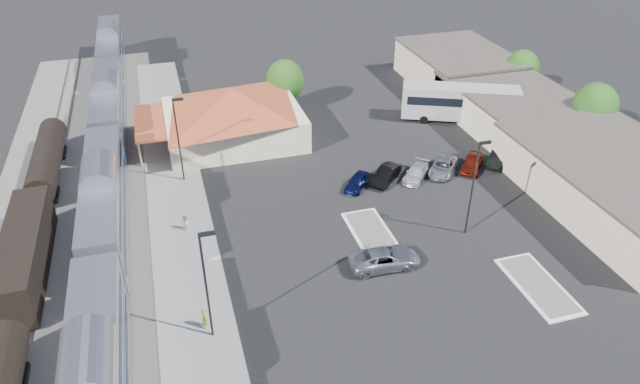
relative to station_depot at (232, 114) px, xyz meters
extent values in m
plane|color=black|center=(4.56, -24.00, -3.13)|extent=(280.00, 280.00, 0.00)
cube|color=#4C4944|center=(-16.44, -16.00, -3.07)|extent=(16.00, 100.00, 0.12)
cube|color=gray|center=(-7.44, -18.00, -3.04)|extent=(5.50, 92.00, 0.18)
cube|color=silver|center=(-13.44, -14.63, -0.08)|extent=(3.00, 20.00, 5.00)
cube|color=black|center=(-13.44, -14.63, -2.83)|extent=(2.20, 16.00, 0.60)
cube|color=silver|center=(-13.44, 6.37, -0.08)|extent=(3.00, 20.00, 5.00)
cube|color=black|center=(-13.44, 6.37, -2.83)|extent=(2.20, 16.00, 0.60)
cube|color=silver|center=(-13.44, 27.37, -0.08)|extent=(3.00, 20.00, 5.00)
cube|color=black|center=(-13.44, 27.37, -2.83)|extent=(2.20, 16.00, 0.60)
cube|color=black|center=(-19.44, -19.13, -0.93)|extent=(2.80, 14.00, 3.60)
cube|color=black|center=(-19.44, -19.13, -2.83)|extent=(2.20, 12.00, 0.60)
cylinder|color=black|center=(-19.44, -3.13, -1.03)|extent=(2.80, 14.00, 2.80)
cube|color=black|center=(-19.44, -3.13, -2.83)|extent=(2.20, 12.00, 0.60)
cube|color=#BEB38B|center=(0.06, 0.00, -1.33)|extent=(15.00, 12.00, 3.60)
pyramid|color=maroon|center=(0.06, 0.00, 1.77)|extent=(15.30, 12.24, 2.60)
cube|color=maroon|center=(-9.04, 0.00, 0.17)|extent=(3.20, 9.60, 0.25)
cube|color=#C6B28C|center=(32.56, -24.00, -1.03)|extent=(14.00, 22.00, 4.20)
cube|color=#3F3833|center=(32.56, -24.00, 1.22)|extent=(14.40, 22.40, 0.30)
cube|color=#C6B28C|center=(32.56, -6.00, -1.13)|extent=(12.00, 18.00, 4.00)
cube|color=#3F3833|center=(32.56, -6.00, 1.02)|extent=(12.40, 18.40, 0.30)
cube|color=#C6B28C|center=(32.56, 8.00, -0.88)|extent=(12.00, 16.00, 4.50)
cube|color=#3F3833|center=(32.56, 8.00, 1.52)|extent=(12.40, 16.40, 0.30)
cube|color=silver|center=(8.56, -22.00, -3.06)|extent=(3.30, 7.50, 0.15)
cube|color=#4C4944|center=(8.56, -22.00, -2.97)|extent=(2.70, 6.90, 0.10)
cube|color=silver|center=(18.56, -32.00, -3.06)|extent=(3.30, 7.50, 0.15)
cube|color=#4C4944|center=(18.56, -32.00, -2.97)|extent=(2.70, 6.90, 0.10)
cylinder|color=black|center=(-6.44, -30.00, 1.37)|extent=(0.16, 0.16, 9.00)
cube|color=black|center=(-5.94, -30.00, 5.72)|extent=(1.00, 0.25, 0.22)
cylinder|color=black|center=(-6.44, -8.00, 1.37)|extent=(0.16, 0.16, 9.00)
cube|color=black|center=(-5.94, -8.00, 5.72)|extent=(1.00, 0.25, 0.22)
cylinder|color=black|center=(16.56, -24.00, 1.37)|extent=(0.16, 0.16, 9.00)
cube|color=black|center=(17.06, -24.00, 5.72)|extent=(1.00, 0.25, 0.22)
cylinder|color=#382314|center=(38.56, -12.00, -1.70)|extent=(0.30, 0.30, 2.86)
ellipsoid|color=#214914|center=(38.56, -12.00, 1.09)|extent=(4.94, 4.94, 5.46)
cylinder|color=#382314|center=(38.56, 2.00, -1.86)|extent=(0.30, 0.30, 2.55)
ellipsoid|color=#214914|center=(38.56, 2.00, 0.64)|extent=(4.41, 4.41, 4.87)
cylinder|color=#382314|center=(7.56, 6.00, -1.77)|extent=(0.30, 0.30, 2.73)
ellipsoid|color=#214914|center=(7.56, 6.00, 0.90)|extent=(4.71, 4.71, 5.21)
imported|color=#A6AAAE|center=(7.98, -26.26, -2.32)|extent=(5.96, 2.99, 1.62)
cube|color=silver|center=(27.02, -2.97, -0.66)|extent=(13.79, 8.36, 3.90)
cube|color=black|center=(27.02, -2.97, -0.19)|extent=(12.80, 7.95, 1.03)
cylinder|color=black|center=(30.87, -6.17, -2.61)|extent=(1.08, 0.74, 1.03)
cylinder|color=black|center=(31.97, -3.72, -2.61)|extent=(1.08, 0.74, 1.03)
cylinder|color=black|center=(22.70, -2.50, -2.61)|extent=(1.08, 0.74, 1.03)
cylinder|color=black|center=(23.80, -0.05, -2.61)|extent=(1.08, 0.74, 1.03)
imported|color=#A9C93E|center=(-6.79, -29.09, -2.03)|extent=(0.50, 0.71, 1.84)
imported|color=white|center=(-7.08, -16.76, -2.16)|extent=(0.69, 0.84, 1.58)
imported|color=#0C1140|center=(9.92, -14.15, -2.48)|extent=(3.69, 3.92, 1.31)
imported|color=black|center=(13.12, -13.85, -2.37)|extent=(4.42, 4.36, 1.52)
imported|color=silver|center=(16.32, -14.15, -2.48)|extent=(4.32, 4.54, 1.29)
imported|color=#929599|center=(19.52, -13.85, -2.45)|extent=(4.88, 5.20, 1.36)
imported|color=maroon|center=(22.72, -14.15, -2.38)|extent=(4.21, 4.52, 1.50)
imported|color=black|center=(25.92, -13.85, -2.40)|extent=(4.25, 4.19, 1.46)
camera|label=1|loc=(-7.32, -59.34, 26.82)|focal=32.00mm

